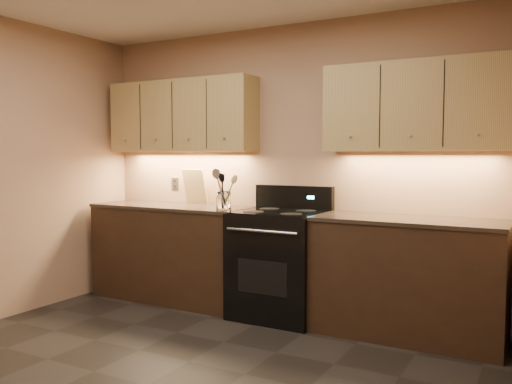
# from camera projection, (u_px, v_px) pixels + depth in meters

# --- Properties ---
(wall_back) EXTENTS (4.00, 0.04, 2.60)m
(wall_back) POSITION_uv_depth(u_px,v_px,m) (288.00, 168.00, 4.99)
(wall_back) COLOR tan
(wall_back) RESTS_ON ground
(wall_right) EXTENTS (0.04, 4.00, 2.60)m
(wall_right) POSITION_uv_depth(u_px,v_px,m) (510.00, 184.00, 2.28)
(wall_right) COLOR tan
(wall_right) RESTS_ON ground
(counter_left) EXTENTS (1.62, 0.62, 0.93)m
(counter_left) POSITION_uv_depth(u_px,v_px,m) (174.00, 252.00, 5.32)
(counter_left) COLOR black
(counter_left) RESTS_ON ground
(counter_right) EXTENTS (1.46, 0.62, 0.93)m
(counter_right) POSITION_uv_depth(u_px,v_px,m) (407.00, 278.00, 4.21)
(counter_right) COLOR black
(counter_right) RESTS_ON ground
(stove) EXTENTS (0.76, 0.68, 1.14)m
(stove) POSITION_uv_depth(u_px,v_px,m) (280.00, 263.00, 4.73)
(stove) COLOR black
(stove) RESTS_ON ground
(upper_cab_left) EXTENTS (1.60, 0.30, 0.70)m
(upper_cab_left) POSITION_uv_depth(u_px,v_px,m) (182.00, 116.00, 5.36)
(upper_cab_left) COLOR tan
(upper_cab_left) RESTS_ON wall_back
(upper_cab_right) EXTENTS (1.44, 0.30, 0.70)m
(upper_cab_right) POSITION_uv_depth(u_px,v_px,m) (415.00, 106.00, 4.25)
(upper_cab_right) COLOR tan
(upper_cab_right) RESTS_ON wall_back
(outlet_plate) EXTENTS (0.08, 0.01, 0.12)m
(outlet_plate) POSITION_uv_depth(u_px,v_px,m) (175.00, 184.00, 5.63)
(outlet_plate) COLOR #B2B5BA
(outlet_plate) RESTS_ON wall_back
(utensil_crock) EXTENTS (0.16, 0.16, 0.17)m
(utensil_crock) POSITION_uv_depth(u_px,v_px,m) (224.00, 201.00, 4.82)
(utensil_crock) COLOR white
(utensil_crock) RESTS_ON counter_left
(cutting_board) EXTENTS (0.29, 0.13, 0.35)m
(cutting_board) POSITION_uv_depth(u_px,v_px,m) (195.00, 186.00, 5.45)
(cutting_board) COLOR tan
(cutting_board) RESTS_ON counter_left
(wooden_spoon) EXTENTS (0.16, 0.13, 0.31)m
(wooden_spoon) POSITION_uv_depth(u_px,v_px,m) (222.00, 191.00, 4.83)
(wooden_spoon) COLOR tan
(wooden_spoon) RESTS_ON utensil_crock
(black_spoon) EXTENTS (0.10, 0.17, 0.33)m
(black_spoon) POSITION_uv_depth(u_px,v_px,m) (224.00, 190.00, 4.84)
(black_spoon) COLOR black
(black_spoon) RESTS_ON utensil_crock
(black_turner) EXTENTS (0.16, 0.18, 0.34)m
(black_turner) POSITION_uv_depth(u_px,v_px,m) (223.00, 190.00, 4.80)
(black_turner) COLOR black
(black_turner) RESTS_ON utensil_crock
(steel_spatula) EXTENTS (0.21, 0.12, 0.36)m
(steel_spatula) POSITION_uv_depth(u_px,v_px,m) (227.00, 189.00, 4.81)
(steel_spatula) COLOR silver
(steel_spatula) RESTS_ON utensil_crock
(steel_skimmer) EXTENTS (0.18, 0.11, 0.36)m
(steel_skimmer) POSITION_uv_depth(u_px,v_px,m) (225.00, 189.00, 4.79)
(steel_skimmer) COLOR silver
(steel_skimmer) RESTS_ON utensil_crock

